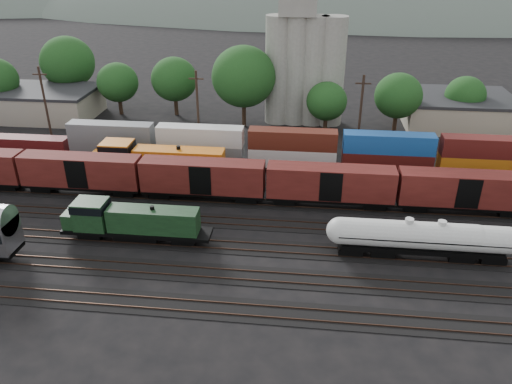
# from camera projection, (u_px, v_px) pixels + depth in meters

# --- Properties ---
(ground) EXTENTS (600.00, 600.00, 0.00)m
(ground) POSITION_uv_depth(u_px,v_px,m) (263.00, 224.00, 56.73)
(ground) COLOR black
(tracks) EXTENTS (180.00, 33.20, 0.20)m
(tracks) POSITION_uv_depth(u_px,v_px,m) (263.00, 223.00, 56.71)
(tracks) COLOR black
(tracks) RESTS_ON ground
(green_locomotive) EXTENTS (15.95, 2.81, 4.22)m
(green_locomotive) POSITION_uv_depth(u_px,v_px,m) (128.00, 221.00, 52.57)
(green_locomotive) COLOR black
(green_locomotive) RESTS_ON ground
(tank_car_a) EXTENTS (16.04, 2.87, 4.20)m
(tank_car_a) POSITION_uv_depth(u_px,v_px,m) (407.00, 236.00, 49.68)
(tank_car_a) COLOR silver
(tank_car_a) RESTS_ON ground
(tank_car_b) EXTENTS (15.80, 2.83, 4.14)m
(tank_car_b) POSITION_uv_depth(u_px,v_px,m) (439.00, 238.00, 49.38)
(tank_car_b) COLOR silver
(tank_car_b) RESTS_ON ground
(orange_locomotive) EXTENTS (19.73, 3.29, 4.93)m
(orange_locomotive) POSITION_uv_depth(u_px,v_px,m) (155.00, 161.00, 65.85)
(orange_locomotive) COLOR black
(orange_locomotive) RESTS_ON ground
(boxcar_string) EXTENTS (153.60, 2.90, 4.20)m
(boxcar_string) POSITION_uv_depth(u_px,v_px,m) (266.00, 180.00, 59.76)
(boxcar_string) COLOR black
(boxcar_string) RESTS_ON ground
(container_wall) EXTENTS (178.40, 2.60, 5.80)m
(container_wall) POSITION_uv_depth(u_px,v_px,m) (332.00, 153.00, 67.89)
(container_wall) COLOR black
(container_wall) RESTS_ON ground
(grain_silo) EXTENTS (13.40, 5.00, 29.00)m
(grain_silo) POSITION_uv_depth(u_px,v_px,m) (304.00, 58.00, 83.22)
(grain_silo) COLOR gray
(grain_silo) RESTS_ON ground
(industrial_sheds) EXTENTS (119.38, 17.26, 5.10)m
(industrial_sheds) POSITION_uv_depth(u_px,v_px,m) (321.00, 110.00, 86.16)
(industrial_sheds) COLOR #9E937F
(industrial_sheds) RESTS_ON ground
(tree_band) EXTENTS (166.70, 19.97, 14.37)m
(tree_band) POSITION_uv_depth(u_px,v_px,m) (350.00, 79.00, 85.68)
(tree_band) COLOR black
(tree_band) RESTS_ON ground
(utility_poles) EXTENTS (122.20, 0.36, 12.00)m
(utility_poles) POSITION_uv_depth(u_px,v_px,m) (278.00, 112.00, 73.42)
(utility_poles) COLOR black
(utility_poles) RESTS_ON ground
(distant_hills) EXTENTS (860.00, 286.00, 130.00)m
(distant_hills) POSITION_uv_depth(u_px,v_px,m) (346.00, 33.00, 294.09)
(distant_hills) COLOR #59665B
(distant_hills) RESTS_ON ground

